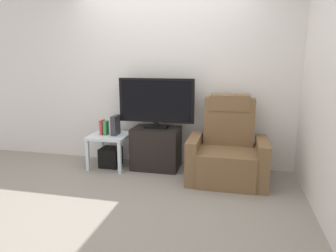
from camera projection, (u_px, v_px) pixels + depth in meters
name	position (u px, v px, depth m)	size (l,w,h in m)	color
ground_plane	(142.00, 192.00, 3.56)	(6.40, 6.40, 0.00)	gray
wall_back	(165.00, 76.00, 4.36)	(6.40, 0.06, 2.60)	silver
wall_side	(329.00, 84.00, 2.87)	(0.06, 4.48, 2.60)	silver
tv_stand	(156.00, 148.00, 4.31)	(0.66, 0.46, 0.59)	black
television	(156.00, 102.00, 4.18)	(1.06, 0.20, 0.69)	black
recliner_armchair	(228.00, 152.00, 3.87)	(0.98, 0.78, 1.08)	brown
side_table	(110.00, 140.00, 4.35)	(0.54, 0.54, 0.48)	silver
subwoofer_box	(111.00, 157.00, 4.41)	(0.28, 0.28, 0.28)	black
book_leftmost	(102.00, 127.00, 4.32)	(0.04, 0.11, 0.21)	red
book_middle	(106.00, 128.00, 4.31)	(0.05, 0.10, 0.20)	#388C4C
game_console	(115.00, 125.00, 4.30)	(0.07, 0.20, 0.28)	#333338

